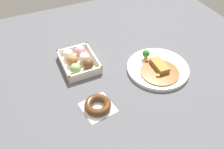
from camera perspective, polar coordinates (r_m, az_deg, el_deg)
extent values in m
plane|color=#4C4C51|center=(1.07, 3.85, -1.56)|extent=(1.60, 1.60, 0.00)
cylinder|color=white|center=(1.14, 10.94, 1.47)|extent=(0.29, 0.29, 0.02)
cylinder|color=brown|center=(1.10, 11.39, 0.57)|extent=(0.18, 0.18, 0.01)
cube|color=#A87538|center=(1.12, 11.42, 2.15)|extent=(0.10, 0.05, 0.02)
cylinder|color=white|center=(1.17, 10.95, 3.54)|extent=(0.05, 0.05, 0.00)
ellipsoid|color=yellow|center=(1.16, 11.01, 3.88)|extent=(0.02, 0.02, 0.01)
cylinder|color=#8CB766|center=(1.17, 8.08, 4.23)|extent=(0.01, 0.01, 0.02)
sphere|color=#387A2D|center=(1.15, 8.18, 5.07)|extent=(0.04, 0.04, 0.04)
cube|color=orange|center=(1.15, 8.39, 3.46)|extent=(0.02, 0.02, 0.02)
cube|color=orange|center=(1.08, 10.94, -0.34)|extent=(0.02, 0.02, 0.01)
cube|color=beige|center=(1.16, -7.90, 2.51)|extent=(0.21, 0.16, 0.01)
cube|color=beige|center=(1.22, -9.50, 6.04)|extent=(0.01, 0.16, 0.03)
cube|color=beige|center=(1.07, -6.31, 0.17)|extent=(0.01, 0.16, 0.03)
cube|color=beige|center=(1.13, -11.64, 2.23)|extent=(0.21, 0.01, 0.03)
cube|color=beige|center=(1.16, -4.44, 4.33)|extent=(0.21, 0.01, 0.03)
sphere|color=#EFE5C6|center=(1.17, -10.55, 4.81)|extent=(0.05, 0.05, 0.05)
sphere|color=#9E6B3D|center=(1.14, -9.50, 3.43)|extent=(0.05, 0.05, 0.05)
sphere|color=#84A860|center=(1.09, -8.80, 1.37)|extent=(0.05, 0.05, 0.05)
sphere|color=pink|center=(1.19, -7.71, 5.73)|extent=(0.05, 0.05, 0.05)
sphere|color=silver|center=(1.14, -6.64, 4.05)|extent=(0.05, 0.05, 0.05)
sphere|color=brown|center=(1.10, -5.69, 2.54)|extent=(0.05, 0.05, 0.05)
cube|color=white|center=(0.97, -3.41, -7.88)|extent=(0.14, 0.14, 0.00)
torus|color=#4C2B14|center=(0.96, -3.45, -7.30)|extent=(0.11, 0.11, 0.03)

